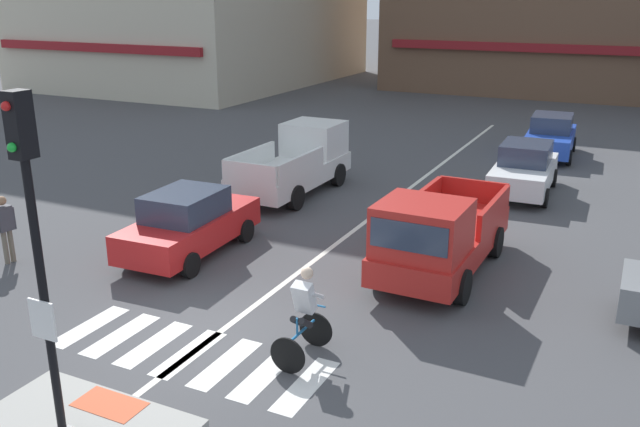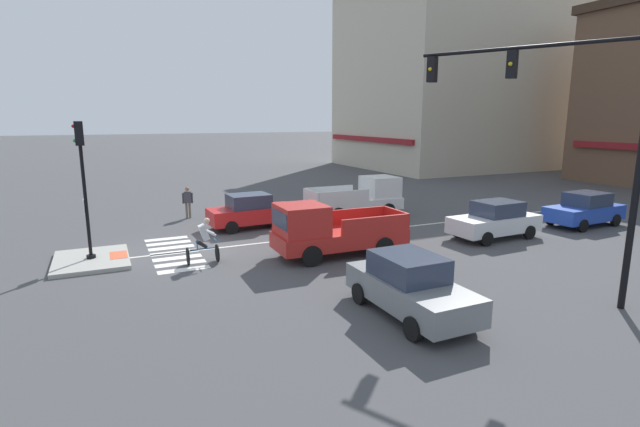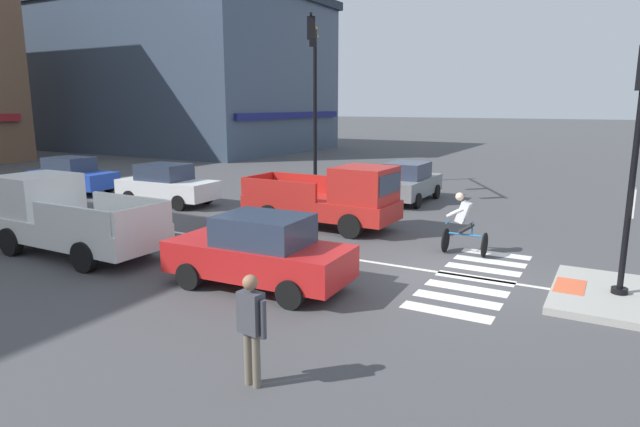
{
  "view_description": "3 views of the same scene",
  "coord_description": "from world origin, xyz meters",
  "px_view_note": "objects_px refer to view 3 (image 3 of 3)",
  "views": [
    {
      "loc": [
        6.87,
        -9.27,
        6.2
      ],
      "look_at": [
        0.08,
        4.59,
        1.14
      ],
      "focal_mm": 37.95,
      "sensor_mm": 36.0,
      "label": 1
    },
    {
      "loc": [
        18.74,
        -2.95,
        5.19
      ],
      "look_at": [
        0.53,
        5.45,
        1.15
      ],
      "focal_mm": 26.67,
      "sensor_mm": 36.0,
      "label": 2
    },
    {
      "loc": [
        -12.25,
        -3.28,
        3.99
      ],
      "look_at": [
        1.14,
        4.15,
        0.87
      ],
      "focal_mm": 30.24,
      "sensor_mm": 36.0,
      "label": 3
    }
  ],
  "objects_px": {
    "car_blue_eastbound_distant": "(72,176)",
    "car_white_eastbound_far": "(167,185)",
    "signal_pole": "(636,149)",
    "cyclist": "(463,223)",
    "car_red_westbound_near": "(260,252)",
    "pickup_truck_red_eastbound_mid": "(333,199)",
    "pickup_truck_white_westbound_far": "(66,218)",
    "pedestrian_at_curb_left": "(251,322)",
    "traffic_light_mast": "(314,77)",
    "car_grey_cross_right": "(408,182)"
  },
  "relations": [
    {
      "from": "pickup_truck_white_westbound_far",
      "to": "car_grey_cross_right",
      "type": "bearing_deg",
      "value": -24.09
    },
    {
      "from": "car_grey_cross_right",
      "to": "car_white_eastbound_far",
      "type": "height_order",
      "value": "same"
    },
    {
      "from": "car_red_westbound_near",
      "to": "pickup_truck_white_westbound_far",
      "type": "bearing_deg",
      "value": 92.17
    },
    {
      "from": "traffic_light_mast",
      "to": "car_white_eastbound_far",
      "type": "bearing_deg",
      "value": 148.59
    },
    {
      "from": "car_white_eastbound_far",
      "to": "pedestrian_at_curb_left",
      "type": "relative_size",
      "value": 2.49
    },
    {
      "from": "pickup_truck_red_eastbound_mid",
      "to": "cyclist",
      "type": "bearing_deg",
      "value": -103.17
    },
    {
      "from": "signal_pole",
      "to": "pedestrian_at_curb_left",
      "type": "bearing_deg",
      "value": 144.71
    },
    {
      "from": "traffic_light_mast",
      "to": "car_blue_eastbound_distant",
      "type": "xyz_separation_m",
      "value": [
        -5.8,
        9.35,
        -4.37
      ]
    },
    {
      "from": "signal_pole",
      "to": "car_red_westbound_near",
      "type": "relative_size",
      "value": 1.18
    },
    {
      "from": "pickup_truck_white_westbound_far",
      "to": "traffic_light_mast",
      "type": "bearing_deg",
      "value": -2.94
    },
    {
      "from": "car_white_eastbound_far",
      "to": "pickup_truck_white_westbound_far",
      "type": "bearing_deg",
      "value": -156.54
    },
    {
      "from": "car_blue_eastbound_distant",
      "to": "car_white_eastbound_far",
      "type": "relative_size",
      "value": 1.01
    },
    {
      "from": "car_red_westbound_near",
      "to": "traffic_light_mast",
      "type": "bearing_deg",
      "value": 24.53
    },
    {
      "from": "pickup_truck_red_eastbound_mid",
      "to": "cyclist",
      "type": "distance_m",
      "value": 4.63
    },
    {
      "from": "signal_pole",
      "to": "cyclist",
      "type": "xyz_separation_m",
      "value": [
        1.92,
        3.76,
        -2.25
      ]
    },
    {
      "from": "pedestrian_at_curb_left",
      "to": "car_white_eastbound_far",
      "type": "bearing_deg",
      "value": 48.98
    },
    {
      "from": "car_blue_eastbound_distant",
      "to": "car_red_westbound_near",
      "type": "distance_m",
      "value": 16.25
    },
    {
      "from": "pedestrian_at_curb_left",
      "to": "traffic_light_mast",
      "type": "bearing_deg",
      "value": 26.76
    },
    {
      "from": "car_red_westbound_near",
      "to": "pedestrian_at_curb_left",
      "type": "relative_size",
      "value": 2.5
    },
    {
      "from": "signal_pole",
      "to": "car_blue_eastbound_distant",
      "type": "xyz_separation_m",
      "value": [
        3.49,
        21.91,
        -2.31
      ]
    },
    {
      "from": "pickup_truck_white_westbound_far",
      "to": "pedestrian_at_curb_left",
      "type": "xyz_separation_m",
      "value": [
        -3.33,
        -8.6,
        0.0
      ]
    },
    {
      "from": "cyclist",
      "to": "car_red_westbound_near",
      "type": "bearing_deg",
      "value": 146.45
    },
    {
      "from": "car_grey_cross_right",
      "to": "pickup_truck_red_eastbound_mid",
      "type": "bearing_deg",
      "value": 175.7
    },
    {
      "from": "pedestrian_at_curb_left",
      "to": "signal_pole",
      "type": "bearing_deg",
      "value": -35.29
    },
    {
      "from": "car_grey_cross_right",
      "to": "cyclist",
      "type": "bearing_deg",
      "value": -149.57
    },
    {
      "from": "pickup_truck_white_westbound_far",
      "to": "pedestrian_at_curb_left",
      "type": "relative_size",
      "value": 3.06
    },
    {
      "from": "car_blue_eastbound_distant",
      "to": "car_white_eastbound_far",
      "type": "xyz_separation_m",
      "value": [
        0.02,
        -5.82,
        0.0
      ]
    },
    {
      "from": "pickup_truck_red_eastbound_mid",
      "to": "cyclist",
      "type": "height_order",
      "value": "pickup_truck_red_eastbound_mid"
    },
    {
      "from": "traffic_light_mast",
      "to": "pickup_truck_red_eastbound_mid",
      "type": "distance_m",
      "value": 8.71
    },
    {
      "from": "car_blue_eastbound_distant",
      "to": "pickup_truck_white_westbound_far",
      "type": "height_order",
      "value": "pickup_truck_white_westbound_far"
    },
    {
      "from": "signal_pole",
      "to": "car_grey_cross_right",
      "type": "relative_size",
      "value": 1.2
    },
    {
      "from": "car_white_eastbound_far",
      "to": "signal_pole",
      "type": "bearing_deg",
      "value": -102.29
    },
    {
      "from": "car_grey_cross_right",
      "to": "pedestrian_at_curb_left",
      "type": "relative_size",
      "value": 2.46
    },
    {
      "from": "signal_pole",
      "to": "cyclist",
      "type": "bearing_deg",
      "value": 62.96
    },
    {
      "from": "pickup_truck_red_eastbound_mid",
      "to": "cyclist",
      "type": "xyz_separation_m",
      "value": [
        -1.05,
        -4.51,
        -0.11
      ]
    },
    {
      "from": "pickup_truck_red_eastbound_mid",
      "to": "traffic_light_mast",
      "type": "bearing_deg",
      "value": 34.15
    },
    {
      "from": "car_blue_eastbound_distant",
      "to": "cyclist",
      "type": "bearing_deg",
      "value": -94.94
    },
    {
      "from": "traffic_light_mast",
      "to": "pedestrian_at_curb_left",
      "type": "distance_m",
      "value": 18.17
    },
    {
      "from": "pickup_truck_red_eastbound_mid",
      "to": "signal_pole",
      "type": "bearing_deg",
      "value": -109.79
    },
    {
      "from": "car_red_westbound_near",
      "to": "pickup_truck_red_eastbound_mid",
      "type": "height_order",
      "value": "pickup_truck_red_eastbound_mid"
    },
    {
      "from": "traffic_light_mast",
      "to": "car_blue_eastbound_distant",
      "type": "relative_size",
      "value": 1.77
    },
    {
      "from": "car_white_eastbound_far",
      "to": "pedestrian_at_curb_left",
      "type": "bearing_deg",
      "value": -131.02
    },
    {
      "from": "car_white_eastbound_far",
      "to": "car_red_westbound_near",
      "type": "xyz_separation_m",
      "value": [
        -6.43,
        -9.11,
        0.0
      ]
    },
    {
      "from": "signal_pole",
      "to": "traffic_light_mast",
      "type": "relative_size",
      "value": 0.66
    },
    {
      "from": "car_white_eastbound_far",
      "to": "cyclist",
      "type": "xyz_separation_m",
      "value": [
        -1.59,
        -12.33,
        0.06
      ]
    },
    {
      "from": "cyclist",
      "to": "pickup_truck_red_eastbound_mid",
      "type": "bearing_deg",
      "value": 76.83
    },
    {
      "from": "car_red_westbound_near",
      "to": "car_white_eastbound_far",
      "type": "bearing_deg",
      "value": 54.78
    },
    {
      "from": "traffic_light_mast",
      "to": "pedestrian_at_curb_left",
      "type": "xyz_separation_m",
      "value": [
        -15.78,
        -7.96,
        -4.19
      ]
    },
    {
      "from": "traffic_light_mast",
      "to": "car_blue_eastbound_distant",
      "type": "height_order",
      "value": "traffic_light_mast"
    },
    {
      "from": "car_grey_cross_right",
      "to": "car_white_eastbound_far",
      "type": "bearing_deg",
      "value": 122.86
    }
  ]
}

